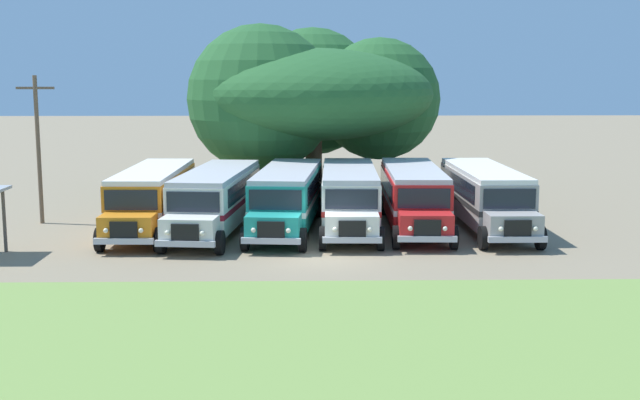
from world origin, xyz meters
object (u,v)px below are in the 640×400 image
Objects in this scene: parked_bus_slot_0 at (153,196)px; utility_pole at (38,145)px; parked_bus_slot_4 at (414,194)px; parked_bus_slot_5 at (485,195)px; parked_bus_slot_1 at (216,197)px; broad_shade_tree at (312,96)px; parked_bus_slot_3 at (349,195)px; parked_bus_slot_2 at (287,196)px.

parked_bus_slot_0 is 1.52× the size of utility_pole.
utility_pole is (-17.98, 1.43, 2.24)m from parked_bus_slot_4.
parked_bus_slot_5 is 1.52× the size of utility_pole.
broad_shade_tree reaches higher than parked_bus_slot_1.
parked_bus_slot_4 is (3.05, 0.13, 0.00)m from parked_bus_slot_3.
parked_bus_slot_1 is (3.02, -0.59, 0.00)m from parked_bus_slot_0.
parked_bus_slot_1 is at bearing -112.76° from broad_shade_tree.
utility_pole is (-21.36, 1.58, 2.24)m from parked_bus_slot_5.
parked_bus_slot_4 is at bearing -4.53° from utility_pole.
parked_bus_slot_0 is at bearing -87.14° from parked_bus_slot_4.
parked_bus_slot_2 is at bearing -89.72° from parked_bus_slot_5.
parked_bus_slot_3 is 3.05m from parked_bus_slot_4.
parked_bus_slot_2 is at bearing -8.03° from utility_pole.
parked_bus_slot_2 is 1.01× the size of parked_bus_slot_5.
parked_bus_slot_2 and parked_bus_slot_4 have the same top height.
parked_bus_slot_4 and parked_bus_slot_5 have the same top height.
utility_pole is at bearing -93.85° from parked_bus_slot_3.
parked_bus_slot_4 is 3.38m from parked_bus_slot_5.
parked_bus_slot_2 is 12.35m from utility_pole.
parked_bus_slot_3 is at bearing -5.95° from utility_pole.
parked_bus_slot_0 and parked_bus_slot_1 have the same top height.
parked_bus_slot_1 is at bearing -82.20° from parked_bus_slot_3.
parked_bus_slot_1 is 3.33m from parked_bus_slot_2.
parked_bus_slot_3 is at bearing -90.64° from parked_bus_slot_5.
utility_pole is (-14.93, 1.55, 2.24)m from parked_bus_slot_3.
parked_bus_slot_3 is at bearing -80.97° from broad_shade_tree.
broad_shade_tree reaches higher than parked_bus_slot_4.
utility_pole reaches higher than parked_bus_slot_3.
parked_bus_slot_1 is 6.24m from parked_bus_slot_3.
parked_bus_slot_3 is 1.52× the size of utility_pole.
parked_bus_slot_0 is 1.00× the size of parked_bus_slot_5.
broad_shade_tree is at bearing 144.75° from parked_bus_slot_0.
parked_bus_slot_3 and parked_bus_slot_5 have the same top height.
parked_bus_slot_3 is at bearing -85.45° from parked_bus_slot_4.
parked_bus_slot_5 is (3.37, -0.15, 0.00)m from parked_bus_slot_4.
parked_bus_slot_1 is 0.74× the size of broad_shade_tree.
broad_shade_tree reaches higher than parked_bus_slot_5.
broad_shade_tree is (-1.63, 10.28, 4.38)m from parked_bus_slot_3.
utility_pole is at bearing -92.42° from parked_bus_slot_4.
parked_bus_slot_0 is 15.65m from parked_bus_slot_5.
parked_bus_slot_0 and parked_bus_slot_5 have the same top height.
parked_bus_slot_1 is 1.01× the size of parked_bus_slot_5.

